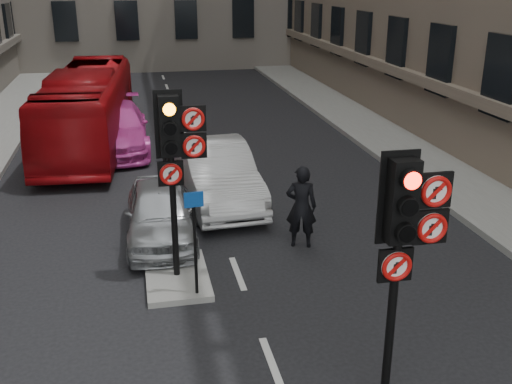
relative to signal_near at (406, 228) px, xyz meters
name	(u,v)px	position (x,y,z in m)	size (l,w,h in m)	color
pavement_right	(415,152)	(5.71, 11.01, -2.50)	(3.00, 50.00, 0.16)	gray
centre_island	(177,277)	(-2.69, 4.01, -2.52)	(1.20, 2.00, 0.12)	gray
signal_near	(406,228)	(0.00, 0.00, 0.00)	(0.91, 0.40, 3.58)	black
signal_far	(175,146)	(-2.60, 4.00, 0.12)	(0.91, 0.40, 3.58)	black
car_silver	(160,212)	(-2.87, 6.01, -1.95)	(1.50, 3.73, 1.27)	#9EA1A5
car_white	(217,173)	(-1.30, 8.04, -1.81)	(1.64, 4.71, 1.55)	silver
car_pink	(116,128)	(-3.91, 13.54, -1.84)	(2.09, 5.15, 1.49)	#D83FA6
bus_red	(88,109)	(-4.76, 14.09, -1.26)	(2.22, 9.50, 2.65)	#9B0B10
motorcycle	(167,169)	(-2.49, 9.34, -2.02)	(0.53, 1.87, 1.12)	black
motorcyclist	(301,207)	(0.09, 5.01, -1.67)	(0.67, 0.44, 1.83)	black
info_sign	(195,229)	(-2.39, 3.19, -1.18)	(0.34, 0.11, 1.98)	black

